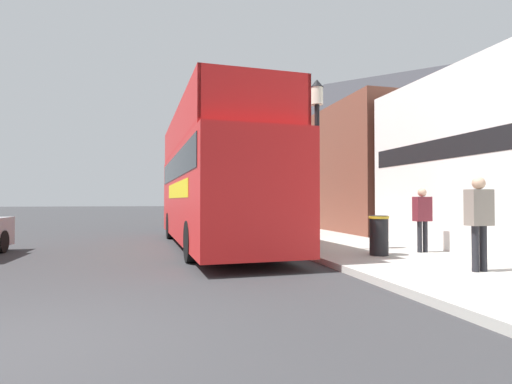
# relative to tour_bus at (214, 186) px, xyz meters

# --- Properties ---
(ground_plane) EXTENTS (144.00, 144.00, 0.00)m
(ground_plane) POSITION_rel_tour_bus_xyz_m (-3.16, 12.82, -1.89)
(ground_plane) COLOR #333335
(sidewalk) EXTENTS (3.61, 108.00, 0.14)m
(sidewalk) POSITION_rel_tour_bus_xyz_m (3.69, 9.82, -1.82)
(sidewalk) COLOR #ADAAA3
(sidewalk) RESTS_ON ground_plane
(brick_terrace_rear) EXTENTS (6.00, 20.86, 8.74)m
(brick_terrace_rear) POSITION_rel_tour_bus_xyz_m (8.50, 10.63, 2.48)
(brick_terrace_rear) COLOR brown
(brick_terrace_rear) RESTS_ON ground_plane
(tour_bus) EXTENTS (2.83, 10.07, 4.13)m
(tour_bus) POSITION_rel_tour_bus_xyz_m (0.00, 0.00, 0.00)
(tour_bus) COLOR red
(tour_bus) RESTS_ON ground_plane
(parked_car_ahead_of_bus) EXTENTS (1.97, 4.32, 1.44)m
(parked_car_ahead_of_bus) POSITION_rel_tour_bus_xyz_m (0.75, 8.04, -1.21)
(parked_car_ahead_of_bus) COLOR navy
(parked_car_ahead_of_bus) RESTS_ON ground_plane
(pedestrian_second) EXTENTS (0.46, 0.25, 1.75)m
(pedestrian_second) POSITION_rel_tour_bus_xyz_m (4.02, -6.33, -0.69)
(pedestrian_second) COLOR #232328
(pedestrian_second) RESTS_ON sidewalk
(pedestrian_third) EXTENTS (0.42, 0.23, 1.62)m
(pedestrian_third) POSITION_rel_tour_bus_xyz_m (4.77, -3.72, -0.77)
(pedestrian_third) COLOR #232328
(pedestrian_third) RESTS_ON sidewalk
(lamp_post_nearest) EXTENTS (0.35, 0.35, 4.49)m
(lamp_post_nearest) POSITION_rel_tour_bus_xyz_m (2.33, -2.76, 1.37)
(lamp_post_nearest) COLOR black
(lamp_post_nearest) RESTS_ON sidewalk
(lamp_post_second) EXTENTS (0.35, 0.35, 4.92)m
(lamp_post_second) POSITION_rel_tour_bus_xyz_m (2.33, 5.88, 1.63)
(lamp_post_second) COLOR black
(lamp_post_second) RESTS_ON sidewalk
(lamp_post_third) EXTENTS (0.35, 0.35, 4.64)m
(lamp_post_third) POSITION_rel_tour_bus_xyz_m (2.30, 14.53, 1.46)
(lamp_post_third) COLOR black
(lamp_post_third) RESTS_ON sidewalk
(litter_bin) EXTENTS (0.48, 0.48, 0.94)m
(litter_bin) POSITION_rel_tour_bus_xyz_m (3.41, -3.93, -1.24)
(litter_bin) COLOR black
(litter_bin) RESTS_ON sidewalk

